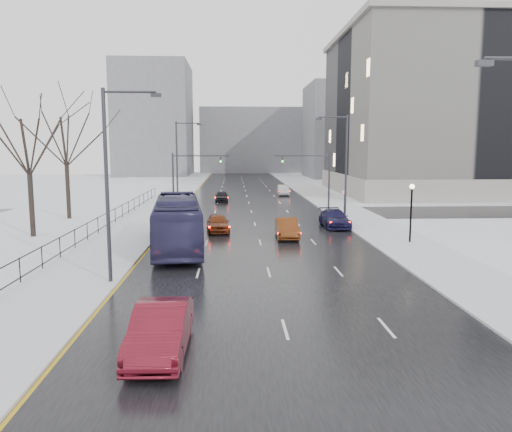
{
  "coord_description": "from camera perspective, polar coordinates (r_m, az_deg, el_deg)",
  "views": [
    {
      "loc": [
        -1.99,
        -5.57,
        7.07
      ],
      "look_at": [
        -0.47,
        27.6,
        2.5
      ],
      "focal_mm": 35.0,
      "sensor_mm": 36.0,
      "label": 1
    }
  ],
  "objects": [
    {
      "name": "mast_signal_left",
      "position": [
        53.91,
        -8.33,
        4.6
      ],
      "size": [
        6.1,
        0.33,
        6.5
      ],
      "color": "#2D2D33",
      "rests_on": "ground"
    },
    {
      "name": "streetlight_r_mid",
      "position": [
        46.71,
        9.99,
        5.94
      ],
      "size": [
        2.95,
        0.25,
        10.0
      ],
      "color": "#2D2D33",
      "rests_on": "ground"
    },
    {
      "name": "civic_building",
      "position": [
        86.04,
        23.21,
        9.97
      ],
      "size": [
        41.0,
        31.0,
        24.8
      ],
      "color": "gray",
      "rests_on": "ground"
    },
    {
      "name": "park_strip",
      "position": [
        68.36,
        -17.9,
        1.57
      ],
      "size": [
        14.0,
        150.0,
        0.12
      ],
      "primitive_type": "cube",
      "color": "white",
      "rests_on": "ground"
    },
    {
      "name": "sedan_center_far",
      "position": [
        65.31,
        -3.94,
        2.26
      ],
      "size": [
        1.7,
        4.14,
        1.41
      ],
      "primitive_type": "imported",
      "rotation": [
        0.0,
        0.0,
        0.01
      ],
      "color": "black",
      "rests_on": "road"
    },
    {
      "name": "sedan_center_near",
      "position": [
        41.95,
        -4.38,
        -0.78
      ],
      "size": [
        2.17,
        4.6,
        1.52
      ],
      "primitive_type": "imported",
      "rotation": [
        0.0,
        0.0,
        0.09
      ],
      "color": "maroon",
      "rests_on": "road"
    },
    {
      "name": "mast_signal_right",
      "position": [
        54.45,
        7.25,
        4.65
      ],
      "size": [
        6.1,
        0.33,
        6.5
      ],
      "color": "#2D2D33",
      "rests_on": "ground"
    },
    {
      "name": "bus",
      "position": [
        35.23,
        -8.97,
        -0.76
      ],
      "size": [
        4.43,
        13.33,
        3.64
      ],
      "primitive_type": "imported",
      "rotation": [
        0.0,
        0.0,
        0.11
      ],
      "color": "#2D2950",
      "rests_on": "road"
    },
    {
      "name": "sidewalk_right",
      "position": [
        67.11,
        8.12,
        1.78
      ],
      "size": [
        5.0,
        150.0,
        0.16
      ],
      "primitive_type": "cube",
      "color": "silver",
      "rests_on": "ground"
    },
    {
      "name": "sidewalk_left",
      "position": [
        66.49,
        -9.97,
        1.68
      ],
      "size": [
        5.0,
        150.0,
        0.16
      ],
      "primitive_type": "cube",
      "color": "silver",
      "rests_on": "ground"
    },
    {
      "name": "tree_park_e",
      "position": [
        52.63,
        -20.54,
        -0.39
      ],
      "size": [
        9.45,
        9.45,
        13.5
      ],
      "primitive_type": null,
      "color": "black",
      "rests_on": "ground"
    },
    {
      "name": "bldg_far_left",
      "position": [
        132.28,
        -11.53,
        10.68
      ],
      "size": [
        18.0,
        22.0,
        28.0
      ],
      "primitive_type": "cube",
      "color": "slate",
      "rests_on": "ground"
    },
    {
      "name": "bldg_far_right",
      "position": [
        124.31,
        11.49,
        9.49
      ],
      "size": [
        24.0,
        20.0,
        22.0
      ],
      "primitive_type": "cube",
      "color": "slate",
      "rests_on": "ground"
    },
    {
      "name": "streetlight_l_far",
      "position": [
        57.92,
        -8.8,
        6.31
      ],
      "size": [
        2.95,
        0.25,
        10.0
      ],
      "color": "#2D2D33",
      "rests_on": "ground"
    },
    {
      "name": "road",
      "position": [
        65.98,
        -0.89,
        1.7
      ],
      "size": [
        16.0,
        150.0,
        0.04
      ],
      "primitive_type": "cube",
      "color": "black",
      "rests_on": "ground"
    },
    {
      "name": "sedan_right_far",
      "position": [
        44.84,
        8.97,
        -0.29
      ],
      "size": [
        2.25,
        5.32,
        1.53
      ],
      "primitive_type": "imported",
      "rotation": [
        0.0,
        0.0,
        0.02
      ],
      "color": "#141236",
      "rests_on": "road"
    },
    {
      "name": "bldg_far_center",
      "position": [
        145.71,
        -0.27,
        8.59
      ],
      "size": [
        30.0,
        18.0,
        18.0
      ],
      "primitive_type": "cube",
      "color": "slate",
      "rests_on": "ground"
    },
    {
      "name": "sedan_left_near",
      "position": [
        17.8,
        -10.83,
        -12.62
      ],
      "size": [
        1.85,
        5.18,
        1.7
      ],
      "primitive_type": "imported",
      "rotation": [
        0.0,
        0.0,
        -0.01
      ],
      "color": "maroon",
      "rests_on": "road"
    },
    {
      "name": "lamppost_r_mid",
      "position": [
        38.09,
        17.33,
        1.26
      ],
      "size": [
        0.36,
        0.36,
        4.28
      ],
      "color": "black",
      "rests_on": "sidewalk_right"
    },
    {
      "name": "streetlight_l_near",
      "position": [
        26.35,
        -16.23,
        4.37
      ],
      "size": [
        2.95,
        0.25,
        10.0
      ],
      "color": "#2D2D33",
      "rests_on": "ground"
    },
    {
      "name": "sedan_right_distant",
      "position": [
        74.38,
        3.13,
        2.98
      ],
      "size": [
        1.67,
        4.57,
        1.5
      ],
      "primitive_type": "imported",
      "rotation": [
        0.0,
        0.0,
        -0.02
      ],
      "color": "#B6B4B8",
      "rests_on": "road"
    },
    {
      "name": "tree_park_d",
      "position": [
        43.19,
        -24.08,
        -2.27
      ],
      "size": [
        8.75,
        8.75,
        12.5
      ],
      "primitive_type": null,
      "color": "black",
      "rests_on": "ground"
    },
    {
      "name": "iron_fence",
      "position": [
        37.74,
        -19.56,
        -2.02
      ],
      "size": [
        0.06,
        70.0,
        1.3
      ],
      "color": "black",
      "rests_on": "sidewalk_left"
    },
    {
      "name": "no_uturn_sign",
      "position": [
        51.04,
        10.06,
        2.35
      ],
      "size": [
        0.6,
        0.06,
        2.7
      ],
      "color": "#2D2D33",
      "rests_on": "sidewalk_right"
    },
    {
      "name": "sedan_right_near",
      "position": [
        39.08,
        3.54,
        -1.39
      ],
      "size": [
        1.73,
        4.75,
        1.56
      ],
      "primitive_type": "imported",
      "rotation": [
        0.0,
        0.0,
        -0.02
      ],
      "color": "#632C10",
      "rests_on": "road"
    },
    {
      "name": "cross_road",
      "position": [
        54.07,
        -0.5,
        0.34
      ],
      "size": [
        130.0,
        10.0,
        0.04
      ],
      "primitive_type": "cube",
      "color": "black",
      "rests_on": "ground"
    }
  ]
}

